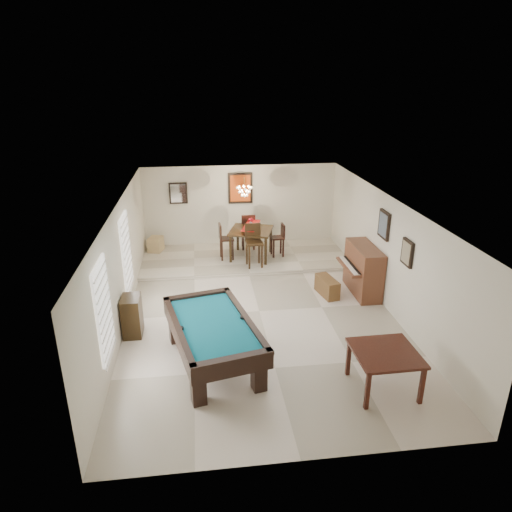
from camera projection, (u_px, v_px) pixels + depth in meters
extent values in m
cube|color=beige|center=(259.00, 311.00, 10.64)|extent=(6.00, 9.00, 0.02)
cube|color=silver|center=(240.00, 207.00, 14.32)|extent=(6.00, 0.04, 2.60)
cube|color=silver|center=(305.00, 385.00, 6.00)|extent=(6.00, 0.04, 2.60)
cube|color=silver|center=(121.00, 266.00, 9.81)|extent=(0.04, 9.00, 2.60)
cube|color=silver|center=(388.00, 253.00, 10.51)|extent=(0.04, 9.00, 2.60)
cube|color=white|center=(260.00, 203.00, 9.69)|extent=(6.00, 9.00, 0.04)
cube|color=beige|center=(245.00, 258.00, 13.62)|extent=(6.00, 2.50, 0.12)
cube|color=white|center=(104.00, 310.00, 7.74)|extent=(0.06, 1.00, 1.70)
cube|color=white|center=(126.00, 252.00, 10.33)|extent=(0.06, 1.00, 1.70)
cube|color=brown|center=(327.00, 287.00, 11.36)|extent=(0.47, 0.86, 0.45)
cube|color=black|center=(132.00, 316.00, 9.54)|extent=(0.38, 0.57, 0.86)
cube|color=tan|center=(156.00, 244.00, 13.92)|extent=(0.50, 0.56, 0.43)
cube|color=#D84C14|center=(240.00, 188.00, 14.06)|extent=(0.75, 0.06, 0.95)
cube|color=white|center=(178.00, 193.00, 13.87)|extent=(0.55, 0.06, 0.65)
cube|color=slate|center=(384.00, 225.00, 10.57)|extent=(0.06, 0.55, 0.65)
cube|color=gray|center=(407.00, 253.00, 9.44)|extent=(0.06, 0.45, 0.55)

